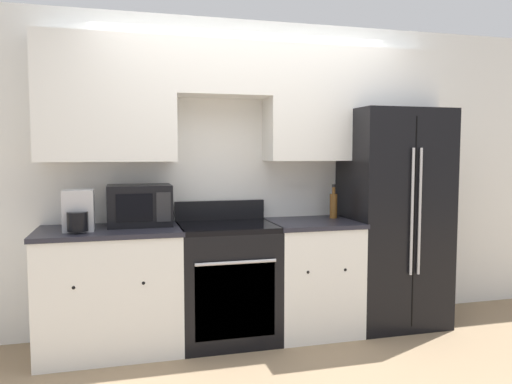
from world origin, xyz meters
TOP-DOWN VIEW (x-y plane):
  - ground_plane at (0.00, 0.00)m, footprint 12.00×12.00m
  - wall_back at (0.01, 0.58)m, footprint 8.00×0.39m
  - lower_cabinets_left at (-1.13, 0.31)m, footprint 1.05×0.64m
  - lower_cabinets_right at (0.48, 0.31)m, footprint 0.71×0.64m
  - oven_range at (-0.24, 0.31)m, footprint 0.75×0.65m
  - refrigerator at (1.23, 0.36)m, footprint 0.82×0.75m
  - microwave at (-0.90, 0.42)m, footprint 0.48×0.35m
  - bottle at (0.72, 0.44)m, footprint 0.06×0.06m
  - paper_towel_holder at (-1.33, 0.25)m, footprint 0.21×0.29m

SIDE VIEW (x-z plane):
  - ground_plane at x=0.00m, z-range 0.00..0.00m
  - lower_cabinets_left at x=-1.13m, z-range 0.00..0.93m
  - lower_cabinets_right at x=0.48m, z-range 0.00..0.93m
  - oven_range at x=-0.24m, z-range -0.07..1.01m
  - refrigerator at x=1.23m, z-range 0.00..1.85m
  - bottle at x=0.72m, z-range 0.90..1.19m
  - paper_towel_holder at x=-1.33m, z-range 0.92..1.21m
  - microwave at x=-0.90m, z-range 0.93..1.24m
  - wall_back at x=0.01m, z-range 0.26..2.86m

